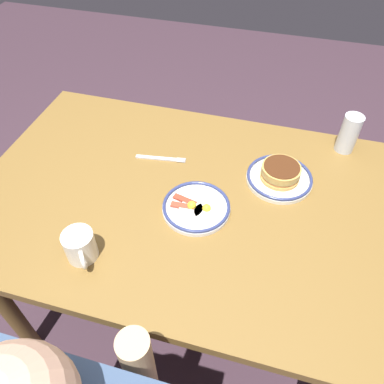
# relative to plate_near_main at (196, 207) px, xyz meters

# --- Properties ---
(ground_plane) EXTENTS (6.00, 6.00, 0.00)m
(ground_plane) POSITION_rel_plate_near_main_xyz_m (0.07, -0.05, -0.76)
(ground_plane) COLOR #3B2932
(dining_table) EXTENTS (1.33, 0.91, 0.75)m
(dining_table) POSITION_rel_plate_near_main_xyz_m (0.07, -0.05, -0.10)
(dining_table) COLOR brown
(dining_table) RESTS_ON ground_plane
(plate_near_main) EXTENTS (0.21, 0.21, 0.04)m
(plate_near_main) POSITION_rel_plate_near_main_xyz_m (0.00, 0.00, 0.00)
(plate_near_main) COLOR white
(plate_near_main) RESTS_ON dining_table
(plate_center_pancakes) EXTENTS (0.22, 0.22, 0.06)m
(plate_center_pancakes) POSITION_rel_plate_near_main_xyz_m (-0.23, -0.20, 0.01)
(plate_center_pancakes) COLOR silver
(plate_center_pancakes) RESTS_ON dining_table
(coffee_mug) EXTENTS (0.09, 0.11, 0.09)m
(coffee_mug) POSITION_rel_plate_near_main_xyz_m (0.26, 0.25, 0.03)
(coffee_mug) COLOR white
(coffee_mug) RESTS_ON dining_table
(drinking_glass) EXTENTS (0.07, 0.07, 0.14)m
(drinking_glass) POSITION_rel_plate_near_main_xyz_m (-0.44, -0.43, 0.05)
(drinking_glass) COLOR silver
(drinking_glass) RESTS_ON dining_table
(fork_near) EXTENTS (0.18, 0.04, 0.01)m
(fork_near) POSITION_rel_plate_near_main_xyz_m (0.18, -0.20, -0.01)
(fork_near) COLOR silver
(fork_near) RESTS_ON dining_table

